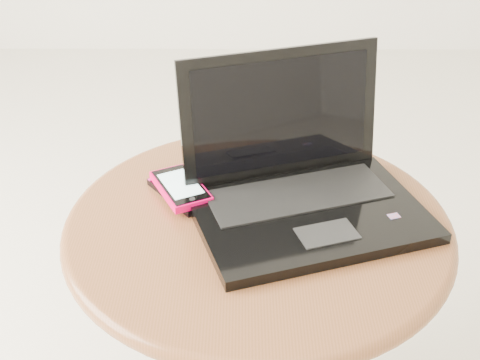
{
  "coord_description": "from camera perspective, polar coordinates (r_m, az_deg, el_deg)",
  "views": [
    {
      "loc": [
        -0.07,
        -0.76,
        1.02
      ],
      "look_at": [
        -0.08,
        0.04,
        0.52
      ],
      "focal_mm": 48.28,
      "sensor_mm": 36.0,
      "label": 1
    }
  ],
  "objects": [
    {
      "name": "table",
      "position": [
        1.03,
        1.53,
        -7.86
      ],
      "size": [
        0.58,
        0.58,
        0.46
      ],
      "color": "#542D10",
      "rests_on": "ground"
    },
    {
      "name": "laptop",
      "position": [
        0.98,
        5.42,
        -0.41
      ],
      "size": [
        0.39,
        0.35,
        0.22
      ],
      "color": "black",
      "rests_on": "table"
    },
    {
      "name": "phone_black",
      "position": [
        1.02,
        -5.01,
        -0.98
      ],
      "size": [
        0.12,
        0.13,
        0.01
      ],
      "color": "black",
      "rests_on": "table"
    },
    {
      "name": "phone_pink",
      "position": [
        1.01,
        -5.27,
        -0.65
      ],
      "size": [
        0.11,
        0.13,
        0.01
      ],
      "color": "#F40152",
      "rests_on": "phone_black"
    }
  ]
}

